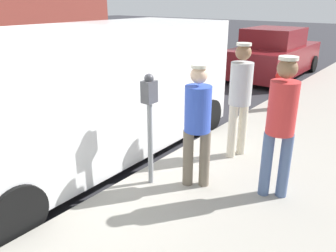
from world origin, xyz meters
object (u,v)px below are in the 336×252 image
Objects in this scene: pedestrian_in_gray at (240,93)px; fire_hydrant at (278,91)px; pedestrian_in_blue at (198,120)px; parked_van at (96,89)px; parking_meter_near at (150,111)px; pedestrian_in_red at (281,120)px; parked_sedan_ahead at (274,55)px.

pedestrian_in_gray reaches higher than fire_hydrant.
parked_van is at bearing 178.46° from pedestrian_in_blue.
parking_meter_near is at bearing -147.41° from pedestrian_in_blue.
parked_van is (-2.95, -0.34, -0.03)m from pedestrian_in_red.
parking_meter_near is at bearing -91.32° from fire_hydrant.
parked_sedan_ahead is at bearing 100.89° from parking_meter_near.
parking_meter_near is 0.62m from pedestrian_in_blue.
pedestrian_in_red is (1.45, 0.72, -0.00)m from parking_meter_near.
pedestrian_in_red is 1.23m from pedestrian_in_gray.
pedestrian_in_red reaches higher than pedestrian_in_blue.
pedestrian_in_blue is at bearing -1.54° from parked_van.
pedestrian_in_gray is 2.31m from parked_van.
parking_meter_near reaches higher than fire_hydrant.
pedestrian_in_gray is at bearing 29.46° from parked_van.
parking_meter_near is at bearing -108.57° from pedestrian_in_gray.
pedestrian_in_gray reaches higher than pedestrian_in_red.
pedestrian_in_gray reaches higher than parked_sedan_ahead.
fire_hydrant is at bearing 88.68° from parking_meter_near.
fire_hydrant is at bearing 95.99° from pedestrian_in_blue.
pedestrian_in_blue is at bearing -157.07° from pedestrian_in_red.
pedestrian_in_red is 2.07× the size of fire_hydrant.
pedestrian_in_red reaches higher than parking_meter_near.
parked_van is (-1.50, 0.39, -0.03)m from parking_meter_near.
pedestrian_in_blue is 8.24m from parked_sedan_ahead.
parked_sedan_ahead is (-2.11, 6.77, -0.43)m from pedestrian_in_gray.
pedestrian_in_gray is 2.08× the size of fire_hydrant.
pedestrian_in_blue is 4.06m from fire_hydrant.
parking_meter_near is 0.29× the size of parked_van.
parked_sedan_ahead is at bearing 111.90° from pedestrian_in_red.
parked_van is 6.09× the size of fire_hydrant.
pedestrian_in_gray is (-0.94, 0.80, 0.00)m from pedestrian_in_red.
parked_van is 7.91m from parked_sedan_ahead.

